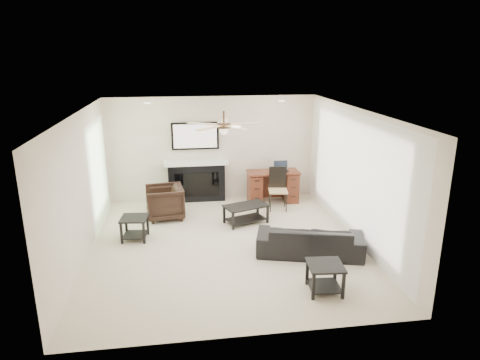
{
  "coord_description": "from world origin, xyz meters",
  "views": [
    {
      "loc": [
        -0.79,
        -7.35,
        3.48
      ],
      "look_at": [
        0.35,
        0.52,
        1.1
      ],
      "focal_mm": 32.0,
      "sensor_mm": 36.0,
      "label": 1
    }
  ],
  "objects": [
    {
      "name": "fireplace_unit",
      "position": [
        -0.41,
        2.58,
        0.95
      ],
      "size": [
        1.52,
        0.34,
        1.91
      ],
      "primitive_type": "cube",
      "color": "black",
      "rests_on": "ground"
    },
    {
      "name": "desk",
      "position": [
        1.4,
        2.24,
        0.38
      ],
      "size": [
        1.22,
        0.56,
        0.76
      ],
      "primitive_type": "cube",
      "color": "#3F190F",
      "rests_on": "ground"
    },
    {
      "name": "coffee_table",
      "position": [
        0.54,
        0.99,
        0.2
      ],
      "size": [
        1.01,
        0.77,
        0.4
      ],
      "primitive_type": "cube",
      "rotation": [
        0.0,
        0.0,
        0.34
      ],
      "color": "black",
      "rests_on": "ground"
    },
    {
      "name": "desk_chair",
      "position": [
        1.4,
        1.69,
        0.48
      ],
      "size": [
        0.48,
        0.5,
        0.97
      ],
      "primitive_type": "cube",
      "rotation": [
        0.0,
        0.0,
        -0.15
      ],
      "color": "black",
      "rests_on": "ground"
    },
    {
      "name": "sofa",
      "position": [
        1.44,
        -0.61,
        0.27
      ],
      "size": [
        2.0,
        1.2,
        0.55
      ],
      "primitive_type": "imported",
      "rotation": [
        0.0,
        0.0,
        2.88
      ],
      "color": "black",
      "rests_on": "ground"
    },
    {
      "name": "end_table_left",
      "position": [
        -1.71,
        0.49,
        0.23
      ],
      "size": [
        0.55,
        0.55,
        0.45
      ],
      "primitive_type": "cube",
      "rotation": [
        0.0,
        0.0,
        -0.11
      ],
      "color": "black",
      "rests_on": "ground"
    },
    {
      "name": "laptop",
      "position": [
        1.6,
        2.22,
        0.88
      ],
      "size": [
        0.33,
        0.24,
        0.23
      ],
      "primitive_type": "cube",
      "color": "black",
      "rests_on": "desk"
    },
    {
      "name": "room_shell",
      "position": [
        0.19,
        0.08,
        1.68
      ],
      "size": [
        5.5,
        5.54,
        2.52
      ],
      "color": "beige",
      "rests_on": "ground"
    },
    {
      "name": "armchair",
      "position": [
        -1.16,
        1.54,
        0.36
      ],
      "size": [
        0.87,
        0.85,
        0.72
      ],
      "primitive_type": "imported",
      "rotation": [
        0.0,
        0.0,
        -1.46
      ],
      "color": "black",
      "rests_on": "ground"
    },
    {
      "name": "end_table_near",
      "position": [
        1.29,
        -1.86,
        0.23
      ],
      "size": [
        0.56,
        0.56,
        0.45
      ],
      "primitive_type": "cube",
      "rotation": [
        0.0,
        0.0,
        -0.09
      ],
      "color": "black",
      "rests_on": "ground"
    }
  ]
}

